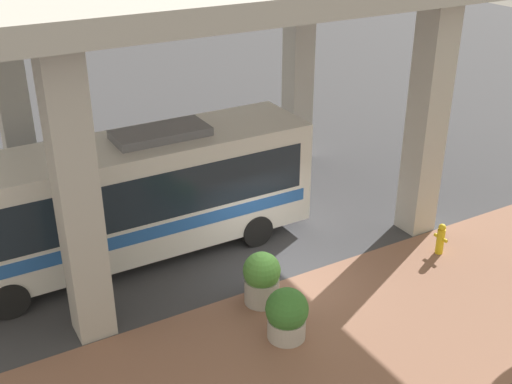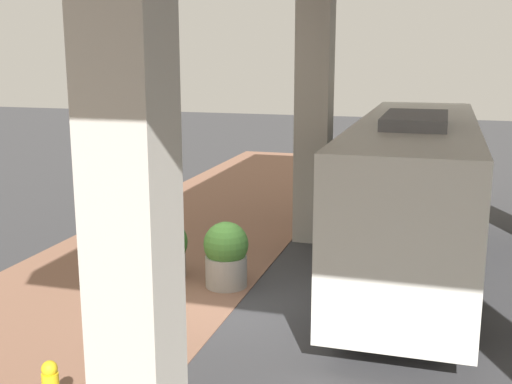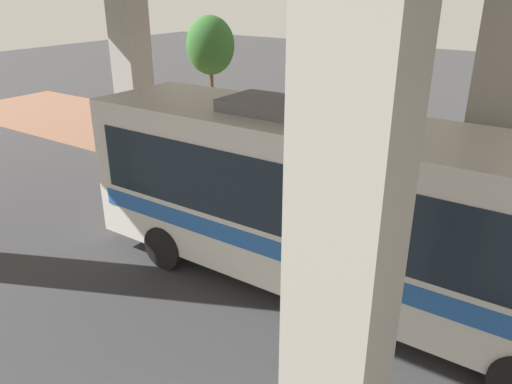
% 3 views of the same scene
% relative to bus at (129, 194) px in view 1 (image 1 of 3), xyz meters
% --- Properties ---
extents(ground_plane, '(80.00, 80.00, 0.00)m').
position_rel_bus_xyz_m(ground_plane, '(-3.29, -3.18, -2.07)').
color(ground_plane, '#38383A').
rests_on(ground_plane, ground).
extents(sidewalk_strip, '(6.00, 40.00, 0.02)m').
position_rel_bus_xyz_m(sidewalk_strip, '(-6.29, -3.18, -2.06)').
color(sidewalk_strip, '#845B47').
rests_on(sidewalk_strip, ground).
extents(overpass, '(9.40, 18.52, 7.80)m').
position_rel_bus_xyz_m(overpass, '(0.71, -3.18, 4.71)').
color(overpass, '#ADA89E').
rests_on(overpass, ground).
extents(bus, '(2.69, 10.73, 3.84)m').
position_rel_bus_xyz_m(bus, '(0.00, 0.00, 0.00)').
color(bus, silver).
rests_on(bus, ground).
extents(fire_hydrant, '(0.48, 0.23, 1.00)m').
position_rel_bus_xyz_m(fire_hydrant, '(-4.38, -7.97, -1.57)').
color(fire_hydrant, gold).
rests_on(fire_hydrant, ground).
extents(planter_front, '(1.05, 1.05, 1.37)m').
position_rel_bus_xyz_m(planter_front, '(-5.41, -1.91, -1.40)').
color(planter_front, '#ADA89E').
rests_on(planter_front, ground).
extents(planter_middle, '(0.99, 0.99, 1.48)m').
position_rel_bus_xyz_m(planter_middle, '(-3.85, -2.12, -1.33)').
color(planter_middle, '#ADA89E').
rests_on(planter_middle, ground).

